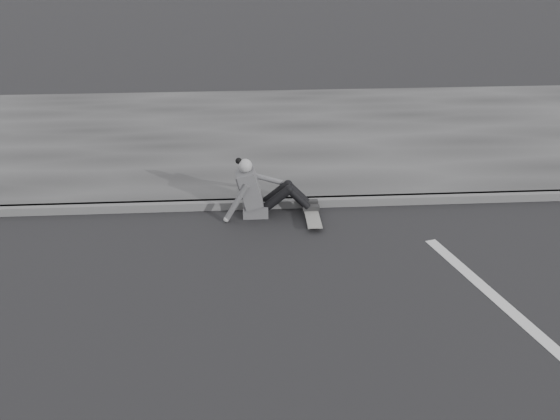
% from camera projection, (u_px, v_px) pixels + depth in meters
% --- Properties ---
extents(ground, '(80.00, 80.00, 0.00)m').
position_uv_depth(ground, '(298.00, 307.00, 6.97)').
color(ground, black).
rests_on(ground, ground).
extents(curb, '(24.00, 0.16, 0.12)m').
position_uv_depth(curb, '(282.00, 203.00, 9.25)').
color(curb, '#4F4F4F').
rests_on(curb, ground).
extents(sidewalk, '(24.00, 6.00, 0.12)m').
position_uv_depth(sidewalk, '(272.00, 135.00, 11.96)').
color(sidewalk, '#323232').
rests_on(sidewalk, ground).
extents(skateboard, '(0.20, 0.78, 0.09)m').
position_uv_depth(skateboard, '(312.00, 216.00, 8.84)').
color(skateboard, gray).
rests_on(skateboard, ground).
extents(seated_woman, '(1.38, 0.46, 0.88)m').
position_uv_depth(seated_woman, '(260.00, 192.00, 8.89)').
color(seated_woman, '#49494B').
rests_on(seated_woman, ground).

